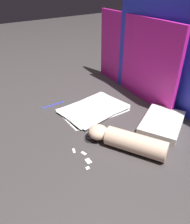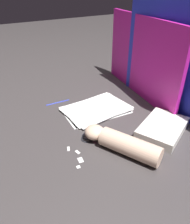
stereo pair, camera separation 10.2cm
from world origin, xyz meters
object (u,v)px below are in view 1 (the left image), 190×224
object	(u,v)px
paper_stack	(93,109)
book_closed	(162,123)
scissors	(95,137)
hand_forearm	(127,141)

from	to	relation	value
paper_stack	book_closed	xyz separation A→B (m)	(0.32, 0.15, 0.01)
scissors	hand_forearm	xyz separation A→B (m)	(0.13, 0.06, 0.03)
paper_stack	hand_forearm	bearing A→B (deg)	-14.43
paper_stack	scissors	bearing A→B (deg)	-36.05
paper_stack	hand_forearm	distance (m)	0.34
paper_stack	book_closed	distance (m)	0.36
scissors	hand_forearm	world-z (taller)	hand_forearm
paper_stack	book_closed	size ratio (longest dim) A/B	1.20
paper_stack	hand_forearm	size ratio (longest dim) A/B	1.06
paper_stack	hand_forearm	world-z (taller)	hand_forearm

